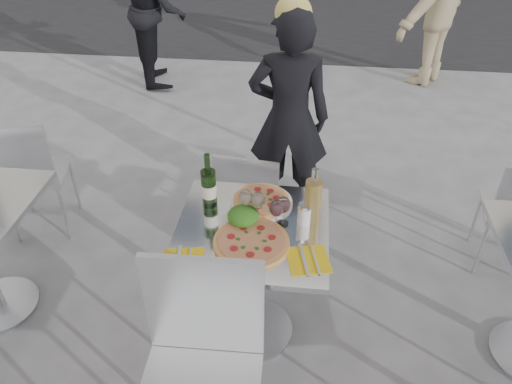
# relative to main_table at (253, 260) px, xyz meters

# --- Properties ---
(ground) EXTENTS (80.00, 80.00, 0.00)m
(ground) POSITION_rel_main_table_xyz_m (0.00, 0.00, -0.54)
(ground) COLOR #5E5E60
(street_asphalt) EXTENTS (24.00, 5.00, 0.00)m
(street_asphalt) POSITION_rel_main_table_xyz_m (0.00, 6.50, -0.54)
(street_asphalt) COLOR black
(street_asphalt) RESTS_ON ground
(main_table) EXTENTS (0.72, 0.72, 0.75)m
(main_table) POSITION_rel_main_table_xyz_m (0.00, 0.00, 0.00)
(main_table) COLOR #B7BABF
(main_table) RESTS_ON ground
(chair_far) EXTENTS (0.42, 0.43, 0.83)m
(chair_far) POSITION_rel_main_table_xyz_m (-0.08, 0.57, -0.05)
(chair_far) COLOR silver
(chair_far) RESTS_ON ground
(chair_near) EXTENTS (0.48, 0.49, 1.03)m
(chair_near) POSITION_rel_main_table_xyz_m (-0.12, -0.65, 0.07)
(chair_near) COLOR silver
(chair_near) RESTS_ON ground
(side_chair_lfar) EXTENTS (0.48, 0.49, 0.88)m
(side_chair_lfar) POSITION_rel_main_table_xyz_m (-1.52, 0.67, -0.02)
(side_chair_lfar) COLOR silver
(side_chair_lfar) RESTS_ON ground
(woman_diner) EXTENTS (0.55, 0.37, 1.48)m
(woman_diner) POSITION_rel_main_table_xyz_m (0.10, 1.15, 0.20)
(woman_diner) COLOR black
(woman_diner) RESTS_ON ground
(pedestrian_a) EXTENTS (0.81, 0.92, 1.59)m
(pedestrian_a) POSITION_rel_main_table_xyz_m (-1.42, 3.37, 0.25)
(pedestrian_a) COLOR black
(pedestrian_a) RESTS_ON ground
(pizza_near) EXTENTS (0.35, 0.35, 0.02)m
(pizza_near) POSITION_rel_main_table_xyz_m (0.01, -0.11, 0.22)
(pizza_near) COLOR #E3A658
(pizza_near) RESTS_ON main_table
(pizza_far) EXTENTS (0.32, 0.32, 0.03)m
(pizza_far) POSITION_rel_main_table_xyz_m (0.02, 0.19, 0.23)
(pizza_far) COLOR white
(pizza_far) RESTS_ON main_table
(salad_plate) EXTENTS (0.22, 0.22, 0.09)m
(salad_plate) POSITION_rel_main_table_xyz_m (-0.05, 0.03, 0.25)
(salad_plate) COLOR white
(salad_plate) RESTS_ON main_table
(wine_bottle) EXTENTS (0.07, 0.08, 0.29)m
(wine_bottle) POSITION_rel_main_table_xyz_m (-0.23, 0.15, 0.32)
(wine_bottle) COLOR #264E1D
(wine_bottle) RESTS_ON main_table
(carafe) EXTENTS (0.08, 0.08, 0.29)m
(carafe) POSITION_rel_main_table_xyz_m (0.28, 0.09, 0.33)
(carafe) COLOR tan
(carafe) RESTS_ON main_table
(sugar_shaker) EXTENTS (0.06, 0.06, 0.11)m
(sugar_shaker) POSITION_rel_main_table_xyz_m (0.24, 0.07, 0.26)
(sugar_shaker) COLOR white
(sugar_shaker) RESTS_ON main_table
(wineglass_white_a) EXTENTS (0.07, 0.07, 0.16)m
(wineglass_white_a) POSITION_rel_main_table_xyz_m (-0.04, 0.08, 0.32)
(wineglass_white_a) COLOR white
(wineglass_white_a) RESTS_ON main_table
(wineglass_white_b) EXTENTS (0.07, 0.07, 0.16)m
(wineglass_white_b) POSITION_rel_main_table_xyz_m (0.02, 0.07, 0.32)
(wineglass_white_b) COLOR white
(wineglass_white_b) RESTS_ON main_table
(wineglass_red_a) EXTENTS (0.07, 0.07, 0.16)m
(wineglass_red_a) POSITION_rel_main_table_xyz_m (0.11, 0.01, 0.32)
(wineglass_red_a) COLOR white
(wineglass_red_a) RESTS_ON main_table
(wineglass_red_b) EXTENTS (0.07, 0.07, 0.16)m
(wineglass_red_b) POSITION_rel_main_table_xyz_m (0.14, 0.04, 0.32)
(wineglass_red_b) COLOR white
(wineglass_red_b) RESTS_ON main_table
(napkin_left) EXTENTS (0.21, 0.21, 0.01)m
(napkin_left) POSITION_rel_main_table_xyz_m (-0.27, -0.27, 0.21)
(napkin_left) COLOR yellow
(napkin_left) RESTS_ON main_table
(napkin_right) EXTENTS (0.22, 0.22, 0.01)m
(napkin_right) POSITION_rel_main_table_xyz_m (0.27, -0.19, 0.21)
(napkin_right) COLOR yellow
(napkin_right) RESTS_ON main_table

